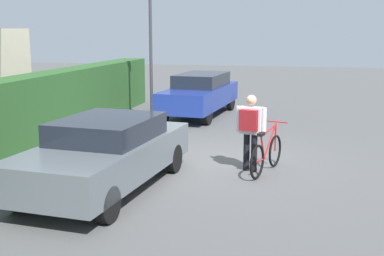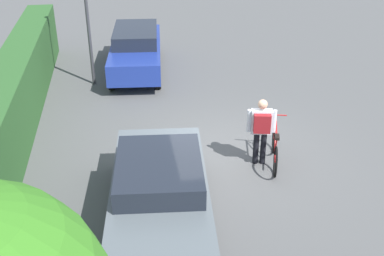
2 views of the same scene
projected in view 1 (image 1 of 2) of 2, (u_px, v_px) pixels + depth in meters
The scene contains 7 objects.
ground_plane at pixel (223, 162), 11.22m from camera, with size 60.00×60.00×0.00m, color #535353.
hedge_row at pixel (17, 115), 12.17m from camera, with size 17.12×0.90×1.78m, color #2C5828.
parked_car_near at pixel (106, 152), 9.21m from camera, with size 4.45×2.16×1.33m.
parked_car_far at pixel (200, 93), 17.13m from camera, with size 4.62×2.02×1.44m.
bicycle at pixel (267, 154), 10.34m from camera, with size 1.69×0.65×1.01m.
person_rider at pixel (250, 126), 10.33m from camera, with size 0.42×0.64×1.61m.
street_lamp at pixel (151, 31), 16.12m from camera, with size 0.28×0.28×4.47m.
Camera 1 is at (-10.74, -1.77, 2.93)m, focal length 46.80 mm.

